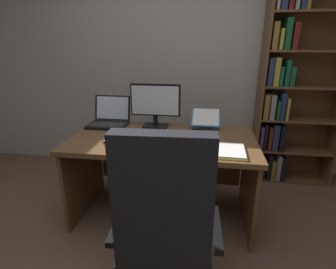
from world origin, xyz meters
The scene contains 12 objects.
wall_back centered at (0.00, 1.93, 1.32)m, with size 5.70×0.12×2.64m, color #B2ADA3.
desk centered at (-0.01, 0.90, 0.54)m, with size 1.54×0.82×0.75m.
bookshelf centered at (1.21, 1.71, 1.02)m, with size 0.83×0.29×2.13m.
office_chair centered at (0.16, -0.06, 0.48)m, with size 0.63×0.60×1.14m.
monitor centered at (-0.12, 1.11, 0.95)m, with size 0.46×0.16×0.40m.
laptop centered at (-0.57, 1.12, 0.80)m, with size 0.36×0.32×0.26m.
keyboard centered at (-0.12, 0.65, 0.76)m, with size 0.42×0.15×0.02m, color black.
computer_mouse centered at (-0.42, 0.65, 0.77)m, with size 0.06×0.10×0.04m, color black.
reading_stand_with_book centered at (0.34, 1.17, 0.82)m, with size 0.26×0.28×0.15m.
open_binder centered at (0.42, 0.60, 0.76)m, with size 0.44×0.30×0.02m.
notepad centered at (0.12, 0.79, 0.75)m, with size 0.15×0.21×0.01m, color white.
pen centered at (0.14, 0.79, 0.76)m, with size 0.01×0.01×0.14m, color black.
Camera 1 is at (0.35, -1.22, 1.51)m, focal length 28.33 mm.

